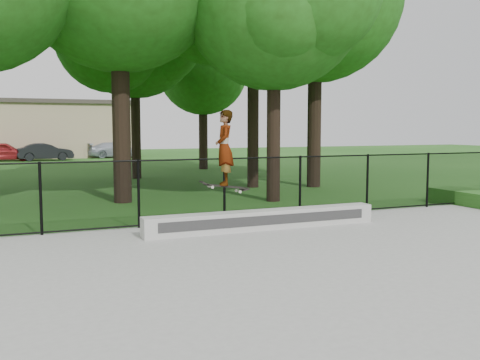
{
  "coord_description": "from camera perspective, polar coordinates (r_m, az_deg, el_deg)",
  "views": [
    {
      "loc": [
        -4.43,
        -5.58,
        2.24
      ],
      "look_at": [
        -0.32,
        4.2,
        1.2
      ],
      "focal_mm": 40.0,
      "sensor_mm": 36.0,
      "label": 1
    }
  ],
  "objects": [
    {
      "name": "concrete_slab",
      "position": [
        7.46,
        15.29,
        -11.83
      ],
      "size": [
        14.0,
        12.0,
        0.06
      ],
      "primitive_type": "cube",
      "color": "gray",
      "rests_on": "ground"
    },
    {
      "name": "distant_building",
      "position": [
        43.64,
        -19.7,
        5.17
      ],
      "size": [
        12.4,
        6.4,
        4.3
      ],
      "color": "tan",
      "rests_on": "ground"
    },
    {
      "name": "skater_airborne",
      "position": [
        10.82,
        -1.67,
        3.26
      ],
      "size": [
        0.84,
        0.64,
        1.67
      ],
      "color": "black",
      "rests_on": "ground"
    },
    {
      "name": "car_c",
      "position": [
        41.36,
        -13.24,
        3.15
      ],
      "size": [
        3.83,
        2.02,
        1.16
      ],
      "primitive_type": "imported",
      "rotation": [
        0.0,
        0.0,
        1.68
      ],
      "color": "#9AA1AF",
      "rests_on": "ground"
    },
    {
      "name": "grind_ledge",
      "position": [
        11.55,
        2.57,
        -4.25
      ],
      "size": [
        5.29,
        0.4,
        0.41
      ],
      "primitive_type": "cube",
      "color": "#B4B3AE",
      "rests_on": "concrete_slab"
    },
    {
      "name": "chainlink_fence",
      "position": [
        12.39,
        -1.68,
        -1.03
      ],
      "size": [
        16.06,
        0.06,
        1.5
      ],
      "color": "black",
      "rests_on": "concrete_slab"
    },
    {
      "name": "ground",
      "position": [
        7.47,
        15.28,
        -12.05
      ],
      "size": [
        100.0,
        100.0,
        0.0
      ],
      "primitive_type": "plane",
      "color": "#235718",
      "rests_on": "ground"
    },
    {
      "name": "car_a",
      "position": [
        39.32,
        -23.94,
        2.8
      ],
      "size": [
        3.86,
        1.7,
        1.3
      ],
      "primitive_type": "imported",
      "rotation": [
        0.0,
        0.0,
        1.53
      ],
      "color": "maroon",
      "rests_on": "ground"
    },
    {
      "name": "car_b",
      "position": [
        38.91,
        -20.04,
        2.83
      ],
      "size": [
        3.35,
        1.46,
        1.19
      ],
      "primitive_type": "imported",
      "rotation": [
        0.0,
        0.0,
        1.63
      ],
      "color": "black",
      "rests_on": "ground"
    }
  ]
}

